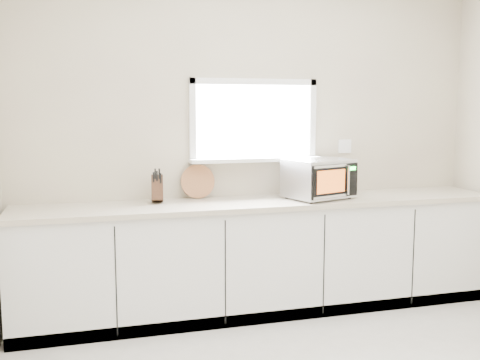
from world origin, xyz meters
name	(u,v)px	position (x,y,z in m)	size (l,w,h in m)	color
back_wall	(253,143)	(0.00, 2.00, 1.36)	(4.00, 0.17, 2.70)	beige
cabinets	(264,258)	(0.00, 1.70, 0.44)	(3.92, 0.60, 0.88)	silver
countertop	(264,203)	(0.00, 1.69, 0.90)	(3.92, 0.64, 0.04)	beige
microwave	(319,178)	(0.46, 1.66, 1.09)	(0.60, 0.53, 0.32)	black
knife_block	(157,188)	(-0.84, 1.82, 1.04)	(0.11, 0.20, 0.27)	#422B17
cutting_board	(198,181)	(-0.49, 1.94, 1.06)	(0.28, 0.28, 0.02)	#A96341
coffee_grinder	(321,186)	(0.48, 1.66, 1.03)	(0.14, 0.14, 0.21)	#B9BBC0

